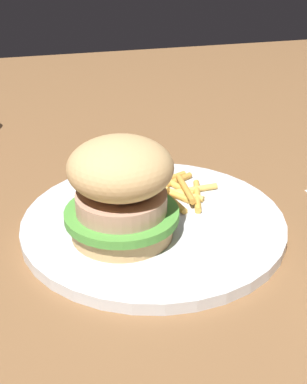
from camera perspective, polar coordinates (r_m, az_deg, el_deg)
name	(u,v)px	position (r m, az deg, el deg)	size (l,w,h in m)	color
ground_plane	(176,220)	(0.55, 2.47, -3.10)	(1.60, 1.60, 0.00)	brown
plate	(154,223)	(0.53, 0.00, -3.43)	(0.27, 0.27, 0.01)	silver
sandwich	(121,189)	(0.48, -3.63, 0.32)	(0.11, 0.11, 0.10)	tan
fries_pile	(171,188)	(0.58, 1.94, 0.41)	(0.10, 0.11, 0.01)	#E5B251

